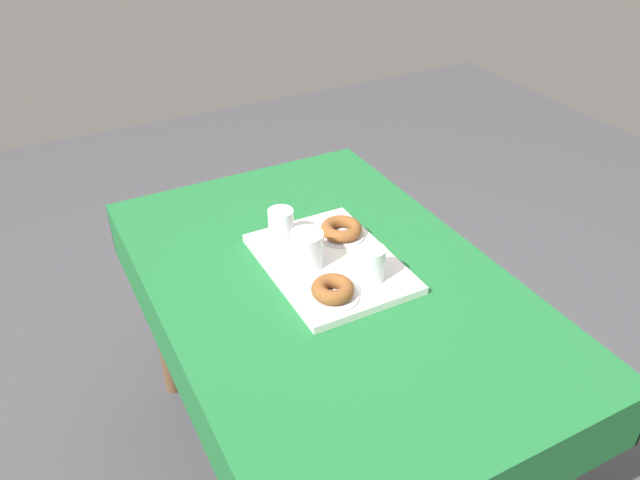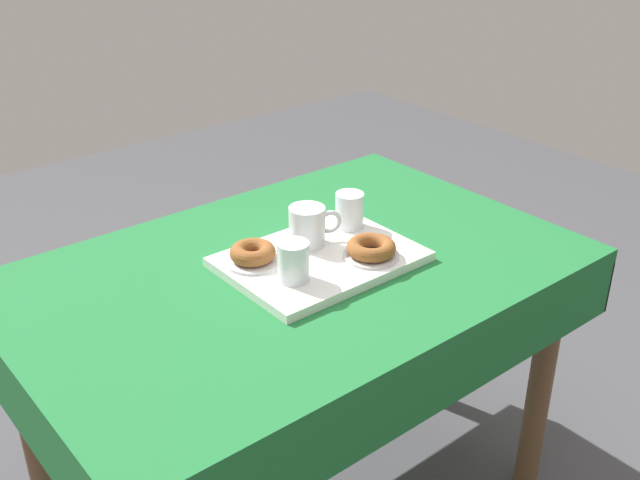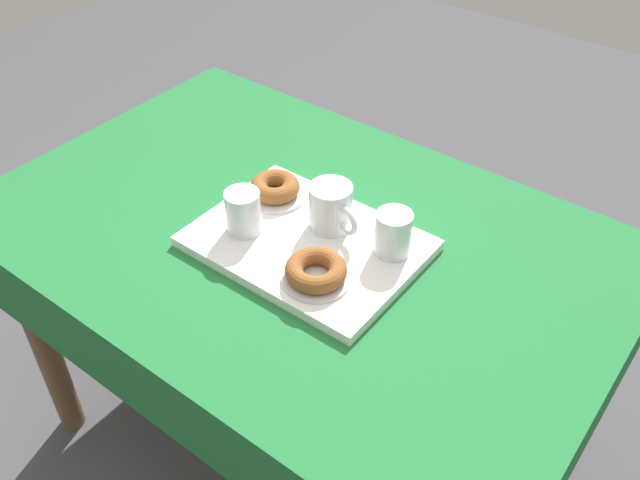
{
  "view_description": "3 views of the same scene",
  "coord_description": "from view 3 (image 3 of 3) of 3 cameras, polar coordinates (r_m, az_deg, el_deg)",
  "views": [
    {
      "loc": [
        1.13,
        -0.62,
        1.74
      ],
      "look_at": [
        -0.09,
        0.02,
        0.82
      ],
      "focal_mm": 35.33,
      "sensor_mm": 36.0,
      "label": 1
    },
    {
      "loc": [
        0.92,
        1.22,
        1.59
      ],
      "look_at": [
        -0.06,
        0.02,
        0.81
      ],
      "focal_mm": 42.25,
      "sensor_mm": 36.0,
      "label": 2
    },
    {
      "loc": [
        -0.7,
        0.84,
        1.65
      ],
      "look_at": [
        -0.08,
        0.03,
        0.79
      ],
      "focal_mm": 38.84,
      "sensor_mm": 36.0,
      "label": 3
    }
  ],
  "objects": [
    {
      "name": "ground_plane",
      "position": [
        1.98,
        -1.43,
        -16.36
      ],
      "size": [
        6.0,
        6.0,
        0.0
      ],
      "primitive_type": "plane",
      "color": "#47474C"
    },
    {
      "name": "water_glass_near",
      "position": [
        1.36,
        -6.33,
        2.16
      ],
      "size": [
        0.07,
        0.07,
        0.09
      ],
      "color": "white",
      "rests_on": "serving_tray"
    },
    {
      "name": "tea_mug_left",
      "position": [
        1.36,
        0.93,
        2.62
      ],
      "size": [
        0.13,
        0.09,
        0.09
      ],
      "color": "white",
      "rests_on": "serving_tray"
    },
    {
      "name": "donut_plate_left",
      "position": [
        1.27,
        -0.33,
        -3.17
      ],
      "size": [
        0.13,
        0.13,
        0.01
      ],
      "primitive_type": "cylinder",
      "color": "silver",
      "rests_on": "serving_tray"
    },
    {
      "name": "serving_tray",
      "position": [
        1.36,
        -1.07,
        -0.26
      ],
      "size": [
        0.43,
        0.32,
        0.02
      ],
      "primitive_type": "cube",
      "color": "white",
      "rests_on": "dining_table"
    },
    {
      "name": "donut_plate_right",
      "position": [
        1.47,
        -3.71,
        3.72
      ],
      "size": [
        0.13,
        0.13,
        0.01
      ],
      "primitive_type": "cylinder",
      "color": "silver",
      "rests_on": "serving_tray"
    },
    {
      "name": "dining_table",
      "position": [
        1.48,
        -1.84,
        -2.3
      ],
      "size": [
        1.3,
        0.86,
        0.76
      ],
      "color": "#1E6B33",
      "rests_on": "ground"
    },
    {
      "name": "water_glass_far",
      "position": [
        1.31,
        6.03,
        0.39
      ],
      "size": [
        0.07,
        0.07,
        0.09
      ],
      "color": "white",
      "rests_on": "serving_tray"
    },
    {
      "name": "sugar_donut_left",
      "position": [
        1.25,
        -0.34,
        -2.49
      ],
      "size": [
        0.11,
        0.11,
        0.03
      ],
      "primitive_type": "torus",
      "color": "brown",
      "rests_on": "donut_plate_left"
    },
    {
      "name": "sugar_donut_right",
      "position": [
        1.45,
        -3.74,
        4.4
      ],
      "size": [
        0.1,
        0.1,
        0.04
      ],
      "primitive_type": "torus",
      "color": "brown",
      "rests_on": "donut_plate_right"
    }
  ]
}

